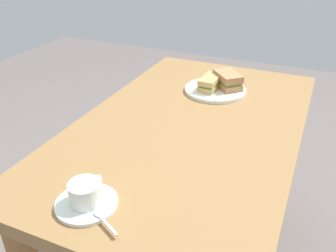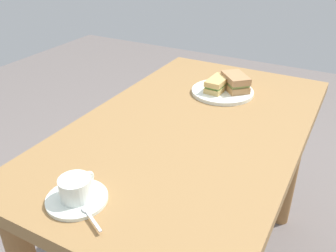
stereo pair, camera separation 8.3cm
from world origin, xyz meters
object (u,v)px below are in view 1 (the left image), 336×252
dining_table (188,157)px  sandwich_front (210,83)px  sandwich_back (228,80)px  coffee_saucer (87,204)px  sandwich_plate (216,90)px  coffee_cup (86,192)px  spoon (102,218)px

dining_table → sandwich_front: size_ratio=9.71×
sandwich_back → coffee_saucer: size_ratio=0.95×
dining_table → sandwich_plate: (-0.30, 0.00, 0.15)m
coffee_cup → sandwich_back: bearing=171.7°
sandwich_back → coffee_cup: 0.83m
sandwich_plate → spoon: 0.83m
sandwich_back → spoon: bearing=-3.6°
sandwich_front → coffee_saucer: bearing=-4.3°
sandwich_back → spoon: size_ratio=1.57×
sandwich_back → spoon: sandwich_back is taller
sandwich_plate → coffee_cup: (0.79, -0.08, 0.03)m
sandwich_back → sandwich_front: bearing=-56.9°
sandwich_plate → coffee_cup: bearing=-6.1°
sandwich_front → spoon: (0.82, 0.01, -0.03)m
spoon → dining_table: bearing=178.5°
sandwich_back → spoon: 0.86m
sandwich_front → sandwich_back: size_ratio=0.89×
dining_table → coffee_saucer: 0.52m
sandwich_front → spoon: sandwich_front is taller
sandwich_front → coffee_saucer: 0.79m
dining_table → sandwich_back: (-0.33, 0.04, 0.19)m
sandwich_back → coffee_saucer: bearing=-8.3°
sandwich_plate → coffee_cup: 0.80m
coffee_saucer → dining_table: bearing=170.9°
dining_table → sandwich_back: bearing=172.9°
coffee_saucer → spoon: 0.08m
sandwich_plate → spoon: size_ratio=2.71×
spoon → sandwich_back: bearing=176.4°
coffee_saucer → spoon: spoon is taller
sandwich_front → coffee_cup: size_ratio=1.23×
dining_table → sandwich_front: (-0.29, -0.02, 0.18)m
spoon → sandwich_plate: bearing=178.7°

